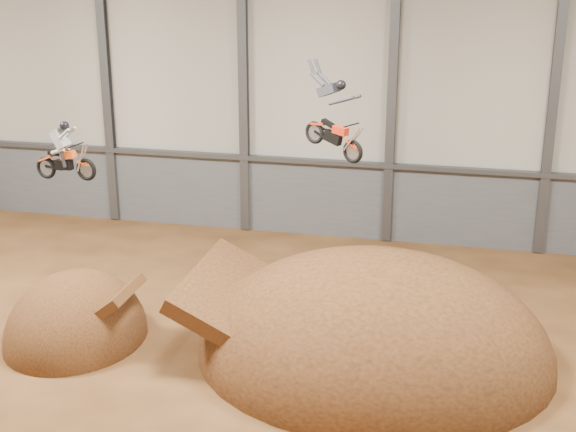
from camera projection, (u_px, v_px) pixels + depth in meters
The scene contains 12 objects.
floor at pixel (217, 400), 23.74m from camera, with size 40.00×40.00×0.00m, color #482913.
back_wall at pixel (317, 84), 35.37m from camera, with size 40.00×0.10×14.00m, color #B8B2A3.
lower_band_back at pixel (316, 198), 36.95m from camera, with size 39.80×0.18×3.50m, color #57595F.
steel_rail at pixel (315, 161), 36.24m from camera, with size 39.80×0.35×0.20m, color #47494F.
steel_column_1 at pixel (106, 77), 37.33m from camera, with size 0.40×0.36×13.90m, color #47494F.
steel_column_2 at pixel (243, 82), 35.90m from camera, with size 0.40×0.36×13.90m, color #47494F.
steel_column_3 at pixel (392, 88), 34.47m from camera, with size 0.40×0.36×13.90m, color #47494F.
steel_column_4 at pixel (554, 94), 33.04m from camera, with size 0.40×0.36×13.90m, color #47494F.
takeoff_ramp at pixel (77, 338), 27.51m from camera, with size 4.70×5.42×4.70m, color #381E0E.
landing_ramp at pixel (373, 355), 26.36m from camera, with size 11.62×10.28×6.71m, color #381E0E.
fmx_rider_a at pixel (65, 148), 26.78m from camera, with size 2.40×0.91×2.17m, color #EE5117, non-canonical shape.
fmx_rider_b at pixel (332, 112), 25.74m from camera, with size 3.15×0.90×2.70m, color #B8280E, non-canonical shape.
Camera 1 is at (6.74, -19.76, 12.73)m, focal length 50.00 mm.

